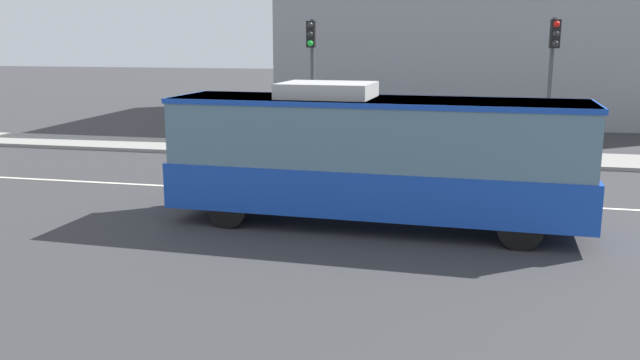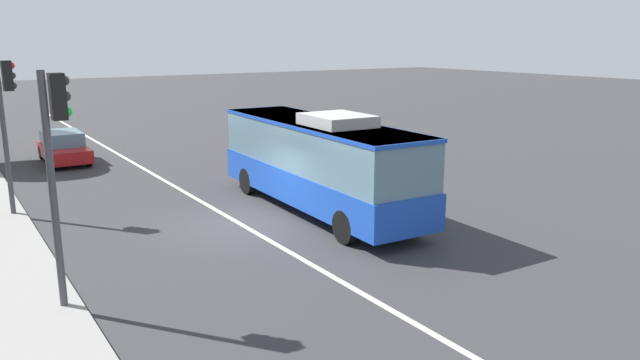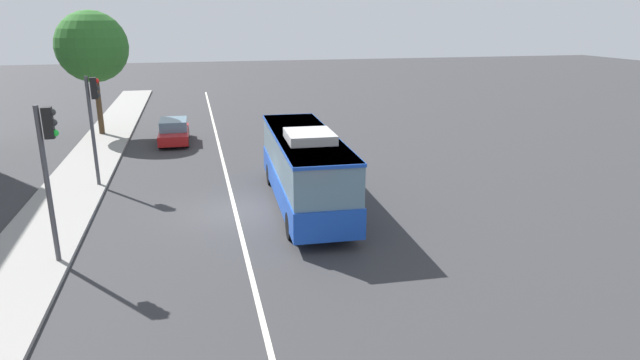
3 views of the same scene
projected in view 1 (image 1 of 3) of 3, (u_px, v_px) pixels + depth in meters
name	position (u px, v px, depth m)	size (l,w,h in m)	color
ground_plane	(389.00, 198.00, 19.27)	(160.00, 160.00, 0.00)	#333335
sidewalk_kerb	(411.00, 154.00, 26.05)	(80.00, 2.96, 0.14)	gray
lane_centre_line	(389.00, 197.00, 19.27)	(76.00, 0.16, 0.01)	silver
transit_bus	(374.00, 152.00, 16.08)	(10.08, 2.85, 3.46)	#1947B7
traffic_light_near_corner	(312.00, 64.00, 24.92)	(0.33, 0.62, 5.20)	#47474C
traffic_light_mid_block	(552.00, 66.00, 23.06)	(0.34, 0.62, 5.20)	#47474C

